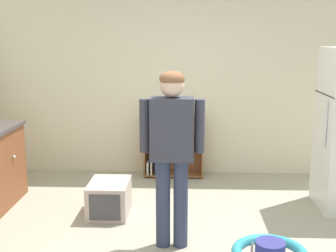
{
  "coord_description": "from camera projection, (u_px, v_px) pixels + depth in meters",
  "views": [
    {
      "loc": [
        0.05,
        -3.71,
        1.9
      ],
      "look_at": [
        -0.12,
        0.33,
        1.07
      ],
      "focal_mm": 47.28,
      "sensor_mm": 36.0,
      "label": 1
    }
  ],
  "objects": [
    {
      "name": "bookshelf",
      "position": [
        170.0,
        150.0,
        6.05
      ],
      "size": [
        0.8,
        0.28,
        0.85
      ],
      "color": "brown",
      "rests_on": "ground"
    },
    {
      "name": "standing_person",
      "position": [
        172.0,
        143.0,
        3.88
      ],
      "size": [
        0.57,
        0.22,
        1.61
      ],
      "color": "#323B58",
      "rests_on": "ground"
    },
    {
      "name": "ground_plane",
      "position": [
        179.0,
        249.0,
        4.02
      ],
      "size": [
        12.0,
        12.0,
        0.0
      ],
      "primitive_type": "plane",
      "color": "#A9A691",
      "rests_on": "ground"
    },
    {
      "name": "pet_carrier",
      "position": [
        109.0,
        198.0,
        4.76
      ],
      "size": [
        0.42,
        0.55,
        0.36
      ],
      "color": "beige",
      "rests_on": "ground"
    },
    {
      "name": "back_wall",
      "position": [
        183.0,
        77.0,
        6.03
      ],
      "size": [
        5.2,
        0.06,
        2.7
      ],
      "primitive_type": "cube",
      "color": "beige",
      "rests_on": "ground"
    }
  ]
}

